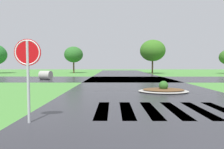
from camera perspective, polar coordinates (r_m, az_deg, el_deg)
The scene contains 7 objects.
asphalt_roadway at distance 12.96m, azimuth 8.61°, elevation -4.46°, with size 9.50×80.00×0.01m, color #2B2B30.
asphalt_cross_road at distance 21.90m, azimuth 5.23°, elevation -1.35°, with size 90.00×8.55×0.01m, color #2B2B30.
crosswalk_stripes at distance 7.43m, azimuth 15.02°, elevation -10.22°, with size 4.95×2.80×0.01m.
stop_sign at distance 5.94m, azimuth -23.96°, elevation 3.72°, with size 0.76×0.08×2.42m.
median_island at distance 12.14m, azimuth 15.17°, elevation -4.45°, with size 3.06×2.20×0.68m.
drainage_pipe_stack at distance 22.46m, azimuth -19.25°, elevation -0.17°, with size 1.44×1.24×0.97m.
background_treeline at distance 35.13m, azimuth -7.24°, elevation 6.27°, with size 46.39×6.30×6.05m.
Camera 1 is at (-1.85, -2.71, 1.70)m, focal length 30.46 mm.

